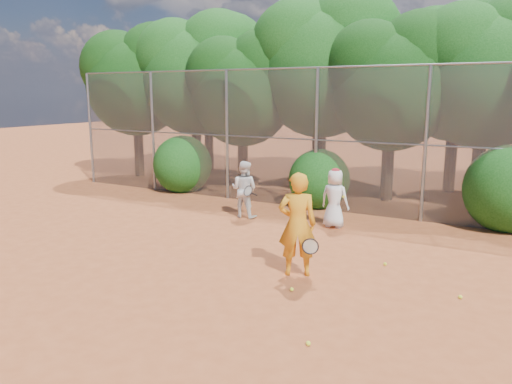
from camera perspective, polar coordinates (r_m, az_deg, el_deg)
The scene contains 21 objects.
ground at distance 9.08m, azimuth -2.23°, elevation -10.17°, with size 80.00×80.00×0.00m, color #A14B24.
fence_back at distance 14.01m, azimuth 10.24°, elevation 5.93°, with size 20.05×0.09×4.03m.
tree_0 at distance 20.61m, azimuth -13.41°, elevation 12.70°, with size 4.38×3.81×6.00m.
tree_1 at distance 19.43m, azimuth -6.80°, elevation 13.71°, with size 4.64×4.03×6.35m.
tree_2 at distance 17.46m, azimuth -1.36°, elevation 12.17°, with size 3.99×3.47×5.47m.
tree_3 at distance 17.29m, azimuth 7.84°, elevation 14.77°, with size 4.89×4.26×6.70m.
tree_4 at distance 15.92m, azimuth 15.52°, elevation 12.48°, with size 4.19×3.64×5.73m.
tree_5 at distance 16.31m, azimuth 25.06°, elevation 12.83°, with size 4.51×3.92×6.17m.
tree_9 at distance 21.89m, azimuth -5.35°, elevation 13.92°, with size 4.83×4.20×6.62m.
tree_10 at distance 19.71m, azimuth 7.50°, elevation 15.01°, with size 5.15×4.48×7.06m.
tree_11 at distance 18.01m, azimuth 22.27°, elevation 13.17°, with size 4.64×4.03×6.35m.
bush_0 at distance 17.21m, azimuth -8.39°, elevation 3.43°, with size 2.00×2.00×2.00m, color #114511.
bush_1 at distance 14.74m, azimuth 7.23°, elevation 1.76°, with size 1.80×1.80×1.80m, color #114511.
bush_2 at distance 13.68m, azimuth 27.03°, elevation 0.72°, with size 2.20×2.20×2.20m, color #114511.
player_yellow at distance 9.14m, azimuth 4.75°, elevation -3.70°, with size 0.92×0.73×1.93m.
player_teen at distance 12.54m, azimuth 8.98°, elevation -0.69°, with size 0.74×0.51×1.50m.
player_white at distance 13.41m, azimuth -1.37°, elevation 0.32°, with size 0.85×0.73×1.53m.
ball_0 at distance 8.98m, azimuth 22.31°, elevation -11.05°, with size 0.07×0.07×0.07m, color yellow.
ball_1 at distance 10.15m, azimuth 14.54°, elevation -7.97°, with size 0.07×0.07×0.07m, color yellow.
ball_2 at distance 6.99m, azimuth 5.99°, elevation -16.83°, with size 0.07×0.07×0.07m, color yellow.
ball_4 at distance 8.66m, azimuth 4.11°, elevation -11.03°, with size 0.07×0.07×0.07m, color yellow.
Camera 1 is at (4.43, -7.20, 3.32)m, focal length 35.00 mm.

